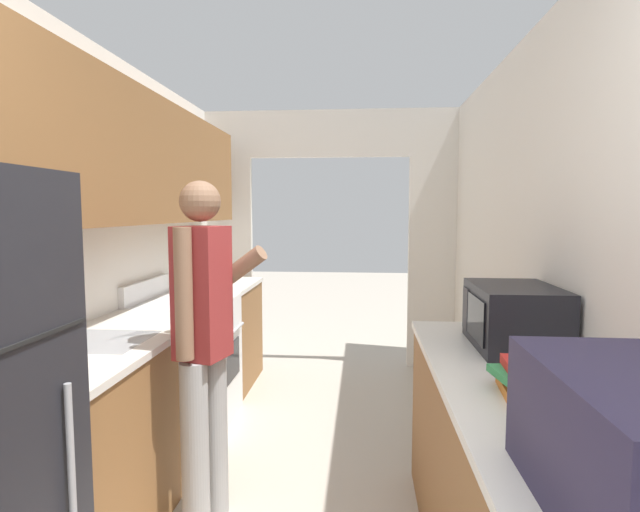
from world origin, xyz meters
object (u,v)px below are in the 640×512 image
object	(u,v)px
book_stack	(536,382)
knife	(206,288)
range_oven	(187,362)
person	(203,344)
microwave	(514,317)

from	to	relation	value
book_stack	knife	size ratio (longest dim) A/B	1.07
book_stack	knife	xyz separation A→B (m)	(-1.84, 2.20, -0.05)
range_oven	person	size ratio (longest dim) A/B	0.62
person	microwave	bearing A→B (deg)	-73.15
range_oven	person	world-z (taller)	person
range_oven	microwave	bearing A→B (deg)	-28.73
person	range_oven	bearing A→B (deg)	38.57
book_stack	knife	distance (m)	2.86
microwave	book_stack	bearing A→B (deg)	-99.85
person	book_stack	size ratio (longest dim) A/B	5.15
person	book_stack	bearing A→B (deg)	-99.09
microwave	book_stack	size ratio (longest dim) A/B	1.61
book_stack	person	bearing A→B (deg)	156.12
knife	person	bearing A→B (deg)	-72.70
book_stack	microwave	bearing A→B (deg)	80.15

